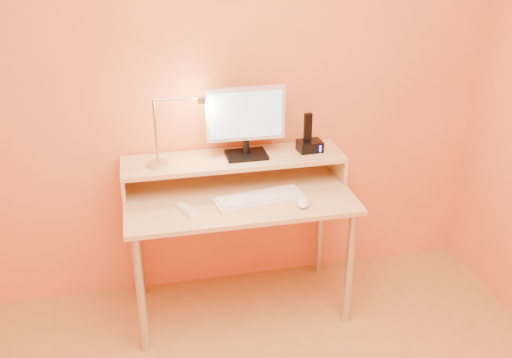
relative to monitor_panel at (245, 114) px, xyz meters
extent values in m
cube|color=#F5834D|center=(-0.07, 0.16, 0.13)|extent=(3.00, 0.04, 2.50)
cylinder|color=#BBBBC2|center=(-0.62, -0.41, -0.77)|extent=(0.04, 0.04, 0.69)
cylinder|color=#BBBBC2|center=(0.48, -0.41, -0.77)|extent=(0.04, 0.04, 0.69)
cylinder|color=#BBBBC2|center=(-0.62, 0.09, -0.77)|extent=(0.04, 0.04, 0.69)
cylinder|color=#BBBBC2|center=(0.48, 0.09, -0.77)|extent=(0.04, 0.04, 0.69)
cube|color=tan|center=(-0.07, -0.16, -0.41)|extent=(1.20, 0.60, 0.02)
cube|color=tan|center=(-0.66, -0.01, -0.33)|extent=(0.02, 0.30, 0.14)
cube|color=tan|center=(0.52, -0.01, -0.33)|extent=(0.02, 0.30, 0.14)
cube|color=tan|center=(-0.07, -0.01, -0.25)|extent=(1.20, 0.30, 0.02)
cube|color=black|center=(0.00, -0.01, -0.23)|extent=(0.22, 0.16, 0.02)
cylinder|color=black|center=(0.00, -0.01, -0.19)|extent=(0.04, 0.04, 0.07)
cube|color=silver|center=(0.00, 0.00, 0.00)|extent=(0.42, 0.04, 0.29)
cube|color=black|center=(0.00, 0.02, 0.00)|extent=(0.38, 0.02, 0.24)
cube|color=#92BEDF|center=(0.00, -0.02, 0.00)|extent=(0.38, 0.01, 0.25)
cylinder|color=#BBBBC2|center=(-0.47, -0.04, -0.23)|extent=(0.10, 0.10, 0.02)
cylinder|color=#BBBBC2|center=(-0.47, -0.04, -0.05)|extent=(0.01, 0.01, 0.33)
cylinder|color=#BBBBC2|center=(-0.35, -0.04, 0.12)|extent=(0.24, 0.01, 0.01)
cylinder|color=#BBBBC2|center=(-0.23, -0.04, 0.10)|extent=(0.04, 0.04, 0.03)
cylinder|color=#FFEAC6|center=(-0.23, -0.04, 0.09)|extent=(0.03, 0.03, 0.00)
cube|color=black|center=(0.36, -0.01, -0.21)|extent=(0.14, 0.11, 0.06)
cube|color=black|center=(0.34, -0.01, -0.10)|extent=(0.04, 0.03, 0.16)
cube|color=#2A37EB|center=(0.40, -0.06, -0.21)|extent=(0.01, 0.00, 0.04)
cube|color=white|center=(0.02, -0.24, -0.39)|extent=(0.48, 0.22, 0.02)
ellipsoid|color=white|center=(0.23, -0.34, -0.38)|extent=(0.10, 0.13, 0.04)
cube|color=white|center=(-0.36, -0.27, -0.39)|extent=(0.10, 0.16, 0.02)
camera|label=1|loc=(-0.55, -2.77, 0.95)|focal=39.58mm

